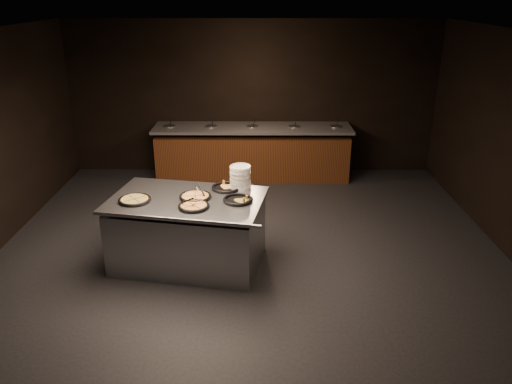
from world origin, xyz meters
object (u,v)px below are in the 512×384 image
pan_cheese_whole (195,196)px  serving_counter (188,233)px  pan_veggie_whole (135,200)px  plate_stack (240,177)px

pan_cheese_whole → serving_counter: bearing=-169.9°
serving_counter → pan_veggie_whole: 0.81m
pan_veggie_whole → pan_cheese_whole: 0.75m
serving_counter → plate_stack: bearing=38.8°
serving_counter → plate_stack: (0.67, 0.36, 0.63)m
serving_counter → pan_cheese_whole: bearing=20.5°
plate_stack → pan_cheese_whole: 0.67m
plate_stack → pan_cheese_whole: plate_stack is taller
serving_counter → pan_cheese_whole: size_ratio=5.19×
plate_stack → pan_veggie_whole: bearing=-160.8°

